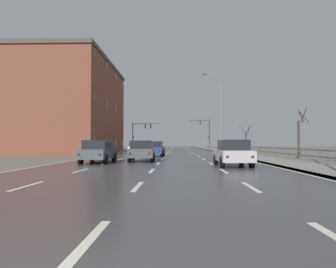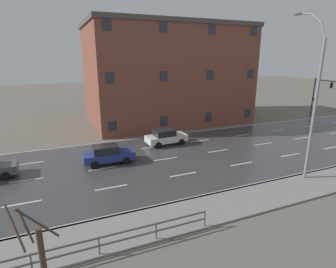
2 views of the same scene
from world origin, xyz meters
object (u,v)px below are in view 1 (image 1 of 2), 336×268
car_far_right (155,149)px  car_near_left (142,151)px  traffic_signal_right (206,130)px  brick_building (65,108)px  car_distant (233,153)px  street_lamp_midground (220,114)px  car_mid_centre (98,151)px  car_near_right (136,148)px  traffic_signal_left (140,131)px

car_far_right → car_near_left: 8.82m
car_near_left → traffic_signal_right: bearing=75.7°
brick_building → car_far_right: bearing=-38.8°
car_distant → car_near_left: size_ratio=0.99×
traffic_signal_right → street_lamp_midground: bearing=-89.3°
street_lamp_midground → car_distant: street_lamp_midground is taller
traffic_signal_right → car_mid_centre: (-11.40, -41.72, -3.26)m
car_far_right → car_near_right: size_ratio=1.00×
car_near_right → car_mid_centre: same height
car_distant → car_far_right: 14.77m
traffic_signal_left → brick_building: size_ratio=0.28×
traffic_signal_right → car_far_right: bearing=-105.1°
street_lamp_midground → car_distant: size_ratio=2.79×
traffic_signal_left → car_far_right: 32.09m
traffic_signal_right → car_near_left: (-8.61, -39.54, -3.26)m
car_near_left → car_near_right: bearing=97.0°
traffic_signal_right → traffic_signal_left: (-13.60, 0.76, -0.11)m
traffic_signal_left → car_near_right: 25.48m
street_lamp_midground → brick_building: (-21.93, -1.67, 0.76)m
street_lamp_midground → traffic_signal_right: 18.31m
traffic_signal_left → car_mid_centre: traffic_signal_left is taller
car_near_left → street_lamp_midground: bearing=65.5°
traffic_signal_left → car_near_left: bearing=-82.9°
car_near_left → car_distant: bearing=-41.5°
street_lamp_midground → car_far_right: street_lamp_midground is taller
traffic_signal_right → car_near_right: bearing=-114.3°
traffic_signal_left → traffic_signal_right: bearing=-3.2°
street_lamp_midground → traffic_signal_right: size_ratio=1.82×
traffic_signal_right → car_distant: 44.61m
car_mid_centre → car_near_left: bearing=39.2°
car_far_right → car_near_left: bearing=-90.4°
traffic_signal_right → car_far_right: 31.99m
traffic_signal_right → car_mid_centre: bearing=-105.3°
traffic_signal_right → car_near_left: 40.60m
traffic_signal_left → car_distant: 46.57m
traffic_signal_left → brick_building: 22.35m
car_far_right → car_mid_centre: 11.43m
car_near_right → street_lamp_midground: bearing=26.2°
car_far_right → brick_building: brick_building is taller
car_near_right → car_mid_centre: size_ratio=1.01×
car_distant → brick_building: 31.50m
car_distant → car_mid_centre: (-8.70, 2.68, 0.00)m
street_lamp_midground → car_near_left: street_lamp_midground is taller
car_near_left → car_mid_centre: bearing=-143.9°
car_near_left → car_mid_centre: (-2.78, -2.19, 0.00)m
car_distant → car_near_right: size_ratio=0.99×
traffic_signal_left → car_mid_centre: bearing=-87.0°
car_far_right → car_mid_centre: same height
car_near_right → car_mid_centre: bearing=-93.7°
street_lamp_midground → car_near_right: street_lamp_midground is taller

